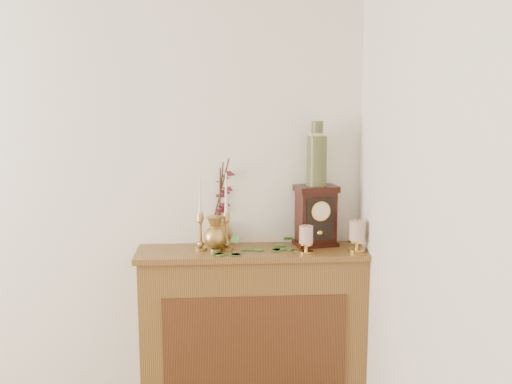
{
  "coord_description": "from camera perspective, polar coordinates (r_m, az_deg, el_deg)",
  "views": [
    {
      "loc": [
        1.22,
        -0.99,
        1.77
      ],
      "look_at": [
        1.41,
        2.05,
        1.25
      ],
      "focal_mm": 42.0,
      "sensor_mm": 36.0,
      "label": 1
    }
  ],
  "objects": [
    {
      "name": "ginger_jar",
      "position": [
        3.29,
        -3.18,
        -1.25
      ],
      "size": [
        0.2,
        0.21,
        0.48
      ],
      "rotation": [
        0.0,
        0.0,
        0.44
      ],
      "color": "tan",
      "rests_on": "console_shelf"
    },
    {
      "name": "pillar_candle_right",
      "position": [
        3.18,
        9.59,
        -4.01
      ],
      "size": [
        0.09,
        0.09,
        0.18
      ],
      "rotation": [
        0.0,
        0.0,
        0.25
      ],
      "color": "gold",
      "rests_on": "console_shelf"
    },
    {
      "name": "candlestick_center",
      "position": [
        3.16,
        -2.84,
        -3.16
      ],
      "size": [
        0.07,
        0.07,
        0.42
      ],
      "rotation": [
        0.0,
        0.0,
        0.23
      ],
      "color": "tan",
      "rests_on": "console_shelf"
    },
    {
      "name": "bud_vase",
      "position": [
        3.14,
        -3.94,
        -4.08
      ],
      "size": [
        0.12,
        0.12,
        0.19
      ],
      "rotation": [
        0.0,
        0.0,
        -0.24
      ],
      "color": "tan",
      "rests_on": "console_shelf"
    },
    {
      "name": "ivy_garland",
      "position": [
        3.18,
        -1.39,
        -5.37
      ],
      "size": [
        0.51,
        0.22,
        0.09
      ],
      "rotation": [
        0.0,
        0.0,
        -0.25
      ],
      "color": "#386827",
      "rests_on": "console_shelf"
    },
    {
      "name": "mantel_clock",
      "position": [
        3.27,
        5.73,
        -2.3
      ],
      "size": [
        0.25,
        0.19,
        0.33
      ],
      "rotation": [
        0.0,
        0.0,
        0.19
      ],
      "color": "black",
      "rests_on": "console_shelf"
    },
    {
      "name": "console_shelf",
      "position": [
        3.37,
        -0.26,
        -13.6
      ],
      "size": [
        1.24,
        0.34,
        0.93
      ],
      "color": "brown",
      "rests_on": "ground"
    },
    {
      "name": "ceramic_vase",
      "position": [
        3.22,
        5.81,
        3.35
      ],
      "size": [
        0.11,
        0.11,
        0.35
      ],
      "rotation": [
        0.0,
        0.0,
        0.19
      ],
      "color": "#183122",
      "rests_on": "mantel_clock"
    },
    {
      "name": "pillar_candle_left",
      "position": [
        3.12,
        4.79,
        -4.4
      ],
      "size": [
        0.08,
        0.08,
        0.15
      ],
      "rotation": [
        0.0,
        0.0,
        -0.41
      ],
      "color": "gold",
      "rests_on": "console_shelf"
    },
    {
      "name": "candlestick_left",
      "position": [
        3.17,
        -5.34,
        -3.18
      ],
      "size": [
        0.07,
        0.07,
        0.42
      ],
      "rotation": [
        0.0,
        0.0,
        0.12
      ],
      "color": "tan",
      "rests_on": "console_shelf"
    }
  ]
}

